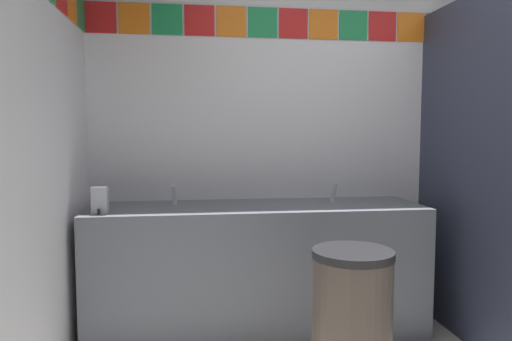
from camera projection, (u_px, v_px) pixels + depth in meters
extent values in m
cube|color=silver|center=(364.00, 123.00, 3.43)|extent=(3.95, 0.08, 2.78)
cube|color=red|center=(100.00, 17.00, 3.09)|extent=(0.21, 0.01, 0.21)
cube|color=orange|center=(134.00, 18.00, 3.12)|extent=(0.21, 0.01, 0.21)
cube|color=#1E8C4C|center=(167.00, 19.00, 3.15)|extent=(0.21, 0.01, 0.21)
cube|color=red|center=(200.00, 20.00, 3.17)|extent=(0.21, 0.01, 0.21)
cube|color=orange|center=(231.00, 21.00, 3.20)|extent=(0.21, 0.01, 0.21)
cube|color=#1E8C4C|center=(263.00, 22.00, 3.23)|extent=(0.21, 0.01, 0.21)
cube|color=red|center=(293.00, 23.00, 3.26)|extent=(0.21, 0.01, 0.21)
cube|color=orange|center=(324.00, 24.00, 3.29)|extent=(0.21, 0.01, 0.21)
cube|color=#1E8C4C|center=(353.00, 25.00, 3.32)|extent=(0.21, 0.01, 0.21)
cube|color=red|center=(382.00, 26.00, 3.35)|extent=(0.21, 0.01, 0.21)
cube|color=orange|center=(411.00, 27.00, 3.37)|extent=(0.21, 0.01, 0.21)
cube|color=#1E8C4C|center=(439.00, 28.00, 3.40)|extent=(0.21, 0.01, 0.21)
cube|color=red|center=(467.00, 29.00, 3.43)|extent=(0.21, 0.01, 0.21)
cube|color=orange|center=(494.00, 30.00, 3.46)|extent=(0.21, 0.01, 0.21)
cube|color=orange|center=(72.00, 3.00, 2.76)|extent=(0.01, 0.21, 0.21)
cube|color=#1E8C4C|center=(81.00, 13.00, 2.97)|extent=(0.01, 0.21, 0.21)
cube|color=slate|center=(258.00, 269.00, 3.06)|extent=(2.16, 0.61, 0.85)
cube|color=slate|center=(252.00, 205.00, 3.32)|extent=(2.16, 0.03, 0.08)
cylinder|color=white|center=(174.00, 216.00, 2.93)|extent=(0.34, 0.34, 0.10)
cylinder|color=white|center=(339.00, 213.00, 3.07)|extent=(0.34, 0.34, 0.10)
cylinder|color=silver|center=(175.00, 201.00, 3.06)|extent=(0.04, 0.04, 0.05)
cylinder|color=silver|center=(174.00, 191.00, 3.01)|extent=(0.02, 0.06, 0.09)
cylinder|color=silver|center=(333.00, 198.00, 3.21)|extent=(0.04, 0.04, 0.05)
cylinder|color=silver|center=(335.00, 189.00, 3.15)|extent=(0.02, 0.06, 0.09)
cube|color=#B7BABF|center=(100.00, 200.00, 2.72)|extent=(0.09, 0.07, 0.16)
cylinder|color=black|center=(99.00, 212.00, 2.68)|extent=(0.02, 0.02, 0.03)
cube|color=#33384C|center=(487.00, 173.00, 2.70)|extent=(0.04, 1.57, 2.17)
cube|color=white|center=(507.00, 235.00, 3.41)|extent=(0.34, 0.17, 0.34)
cylinder|color=brown|center=(352.00, 327.00, 2.30)|extent=(0.40, 0.40, 0.71)
cylinder|color=#262628|center=(353.00, 254.00, 2.27)|extent=(0.40, 0.40, 0.04)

